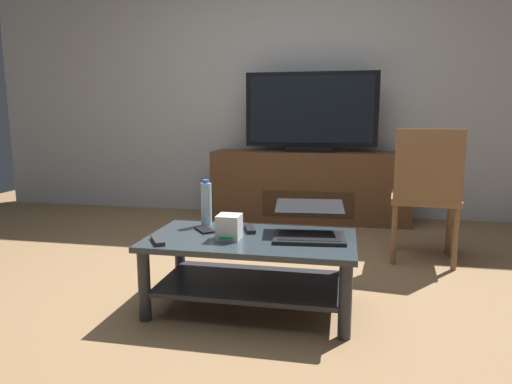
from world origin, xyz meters
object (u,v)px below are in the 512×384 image
Objects in this scene: coffee_table at (251,260)px; water_bottle_near at (206,204)px; media_cabinet at (310,186)px; router_box at (229,227)px; tv_remote at (250,229)px; soundbar_remote at (158,240)px; dining_chair at (426,190)px; television at (311,114)px; laptop at (309,225)px; cell_phone at (205,230)px.

water_bottle_near is (-0.30, 0.20, 0.24)m from coffee_table.
router_box is (-0.23, -2.16, 0.11)m from media_cabinet.
media_cabinet is at bearing 65.92° from tv_remote.
media_cabinet is 11.60× the size of soundbar_remote.
dining_chair is 5.70× the size of soundbar_remote.
laptop is (0.16, -2.01, -0.58)m from television.
television is 9.86× the size of router_box.
dining_chair reaches higher than media_cabinet.
dining_chair is 7.33× the size of router_box.
dining_chair is at bearing 43.78° from coffee_table.
laptop is 0.33m from tv_remote.
television is 7.67× the size of tv_remote.
television reaches higher than tv_remote.
soundbar_remote is at bearing -158.50° from router_box.
laptop is at bearing -85.58° from television.
dining_chair is (1.00, 0.96, 0.24)m from coffee_table.
cell_phone is (-0.41, -2.02, 0.05)m from media_cabinet.
router_box reaches higher than soundbar_remote.
soundbar_remote is at bearing -156.66° from coffee_table.
tv_remote is (-0.32, 0.06, -0.05)m from laptop.
television is 2.10m from laptop.
dining_chair is 3.49× the size of water_bottle_near.
cell_phone is at bearing -101.45° from television.
tv_remote is 1.00× the size of soundbar_remote.
tv_remote is (-1.03, -0.83, -0.11)m from dining_chair.
television is 2.14m from cell_phone.
coffee_table is 0.48m from soundbar_remote.
television is 1.35× the size of dining_chair.
tv_remote reaches higher than coffee_table.
television is (0.00, -0.02, 0.69)m from media_cabinet.
cell_phone is at bearing 172.89° from tv_remote.
media_cabinet is 1.45m from dining_chair.
router_box is 0.36m from soundbar_remote.
dining_chair is at bearing 5.44° from soundbar_remote.
television is at bearing 40.39° from cell_phone.
dining_chair is 6.52× the size of cell_phone.
coffee_table is at bearing -166.02° from laptop.
tv_remote is 0.50m from soundbar_remote.
soundbar_remote is at bearing -108.60° from water_bottle_near.
water_bottle_near reaches higher than laptop.
tv_remote is at bearing 169.97° from laptop.
water_bottle_near is 1.63× the size of tv_remote.
laptop is at bearing -38.81° from cell_phone.
dining_chair is 1.55m from cell_phone.
tv_remote is (-0.17, -1.95, -0.63)m from television.
water_bottle_near is at bearing -149.70° from dining_chair.
tv_remote is (0.07, 0.18, -0.05)m from router_box.
dining_chair is 5.70× the size of tv_remote.
media_cabinet is 1.96m from water_bottle_near.
coffee_table is 0.86× the size of television.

